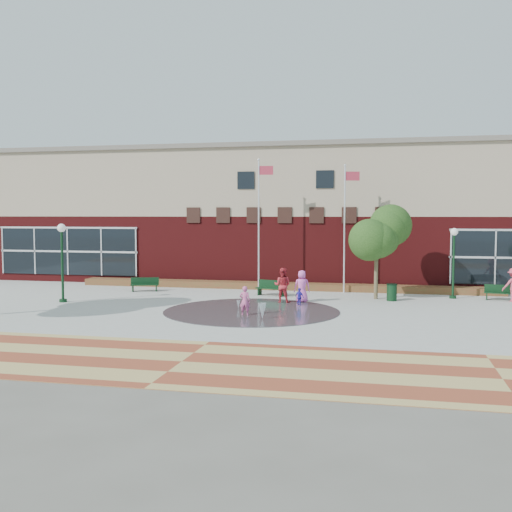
% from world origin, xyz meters
% --- Properties ---
extents(ground, '(120.00, 120.00, 0.00)m').
position_xyz_m(ground, '(0.00, 0.00, 0.00)').
color(ground, '#666056').
rests_on(ground, ground).
extents(plaza_concrete, '(46.00, 18.00, 0.01)m').
position_xyz_m(plaza_concrete, '(0.00, 4.00, 0.00)').
color(plaza_concrete, '#A8A8A0').
rests_on(plaza_concrete, ground).
extents(paver_band, '(46.00, 6.00, 0.01)m').
position_xyz_m(paver_band, '(0.00, -7.00, 0.00)').
color(paver_band, '#974127').
rests_on(paver_band, ground).
extents(splash_pad, '(8.40, 8.40, 0.01)m').
position_xyz_m(splash_pad, '(0.00, 3.00, 0.00)').
color(splash_pad, '#383A3D').
rests_on(splash_pad, ground).
extents(library_building, '(44.40, 10.40, 9.20)m').
position_xyz_m(library_building, '(0.00, 17.48, 4.64)').
color(library_building, '#5A1112').
rests_on(library_building, ground).
extents(flower_bed, '(26.00, 1.20, 0.40)m').
position_xyz_m(flower_bed, '(0.00, 11.60, 0.00)').
color(flower_bed, '#A22722').
rests_on(flower_bed, ground).
extents(flagpole_left, '(0.92, 0.23, 7.94)m').
position_xyz_m(flagpole_left, '(-1.16, 10.28, 4.42)').
color(flagpole_left, white).
rests_on(flagpole_left, ground).
extents(flagpole_right, '(0.91, 0.30, 7.56)m').
position_xyz_m(flagpole_right, '(3.89, 10.70, 4.23)').
color(flagpole_right, white).
rests_on(flagpole_right, ground).
extents(lamp_left, '(0.44, 0.44, 4.15)m').
position_xyz_m(lamp_left, '(-10.40, 3.82, 2.58)').
color(lamp_left, '#103319').
rests_on(lamp_left, ground).
extents(lamp_right, '(0.41, 0.41, 3.89)m').
position_xyz_m(lamp_right, '(9.87, 9.61, 2.42)').
color(lamp_right, '#103319').
rests_on(lamp_right, ground).
extents(bench_left, '(1.74, 0.95, 0.84)m').
position_xyz_m(bench_left, '(-7.91, 8.86, 0.27)').
color(bench_left, '#103319').
rests_on(bench_left, ground).
extents(bench_mid, '(1.84, 0.94, 0.89)m').
position_xyz_m(bench_mid, '(-0.11, 8.61, 0.29)').
color(bench_mid, '#103319').
rests_on(bench_mid, ground).
extents(bench_right, '(1.74, 0.77, 0.84)m').
position_xyz_m(bench_right, '(12.32, 9.40, 0.27)').
color(bench_right, '#103319').
rests_on(bench_right, ground).
extents(trash_can, '(0.57, 0.57, 0.94)m').
position_xyz_m(trash_can, '(6.58, 7.97, 0.48)').
color(trash_can, '#103319').
rests_on(trash_can, ground).
extents(tree_mid, '(3.02, 3.02, 5.09)m').
position_xyz_m(tree_mid, '(5.73, 8.53, 3.71)').
color(tree_mid, brown).
rests_on(tree_mid, ground).
extents(water_jet_a, '(0.36, 0.36, 0.70)m').
position_xyz_m(water_jet_a, '(0.95, 0.98, 0.00)').
color(water_jet_a, white).
rests_on(water_jet_a, ground).
extents(water_jet_b, '(0.18, 0.18, 0.41)m').
position_xyz_m(water_jet_b, '(-0.78, 3.52, 0.00)').
color(water_jet_b, white).
rests_on(water_jet_b, ground).
extents(child_splash, '(0.51, 0.34, 1.37)m').
position_xyz_m(child_splash, '(-0.04, 1.79, 0.69)').
color(child_splash, '#D75795').
rests_on(child_splash, ground).
extents(adult_red, '(0.96, 0.77, 1.85)m').
position_xyz_m(adult_red, '(0.96, 6.11, 0.93)').
color(adult_red, red).
rests_on(adult_red, ground).
extents(adult_pink, '(0.93, 0.69, 1.72)m').
position_xyz_m(adult_pink, '(1.95, 6.43, 0.86)').
color(adult_pink, '#EC5FC6').
rests_on(adult_pink, ground).
extents(child_blue, '(0.57, 0.49, 0.92)m').
position_xyz_m(child_blue, '(1.99, 5.26, 0.46)').
color(child_blue, '#332AC5').
rests_on(child_blue, ground).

